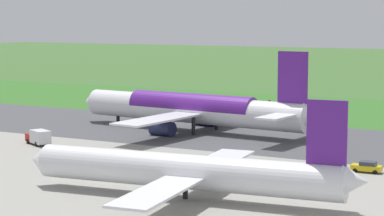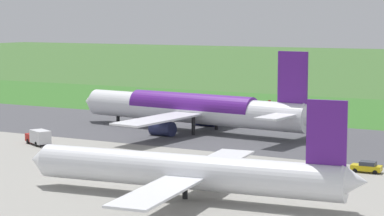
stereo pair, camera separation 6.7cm
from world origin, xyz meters
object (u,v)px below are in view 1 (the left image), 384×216
(traffic_cone_orange, at_px, (233,111))
(no_stopping_sign, at_px, (269,105))
(airliner_parked_mid, at_px, (187,171))
(service_truck_fuel, at_px, (39,137))
(service_car_followme, at_px, (367,167))
(airliner_main, at_px, (194,109))

(traffic_cone_orange, bearing_deg, no_stopping_sign, -160.92)
(airliner_parked_mid, distance_m, service_truck_fuel, 46.34)
(service_car_followme, distance_m, service_truck_fuel, 55.60)
(no_stopping_sign, xyz_separation_m, traffic_cone_orange, (7.81, 2.70, -1.43))
(airliner_main, distance_m, airliner_parked_mid, 54.24)
(airliner_main, height_order, service_car_followme, airliner_main)
(airliner_parked_mid, relative_size, no_stopping_sign, 14.92)
(service_car_followme, bearing_deg, no_stopping_sign, -55.84)
(service_truck_fuel, relative_size, no_stopping_sign, 2.14)
(service_car_followme, xyz_separation_m, no_stopping_sign, (38.15, -56.22, 0.87))
(no_stopping_sign, height_order, traffic_cone_orange, no_stopping_sign)
(airliner_parked_mid, xyz_separation_m, service_car_followme, (-14.61, -25.68, -2.61))
(airliner_main, xyz_separation_m, traffic_cone_orange, (6.31, -31.09, -4.08))
(service_car_followme, relative_size, no_stopping_sign, 1.48)
(no_stopping_sign, bearing_deg, traffic_cone_orange, 19.08)
(airliner_parked_mid, relative_size, service_car_followme, 10.08)
(service_car_followme, xyz_separation_m, service_truck_fuel, (55.46, 3.90, 0.56))
(service_car_followme, distance_m, traffic_cone_orange, 70.55)
(traffic_cone_orange, bearing_deg, airliner_parked_mid, 111.59)
(airliner_main, distance_m, no_stopping_sign, 33.93)
(service_truck_fuel, bearing_deg, no_stopping_sign, -106.07)
(airliner_main, bearing_deg, no_stopping_sign, -92.56)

